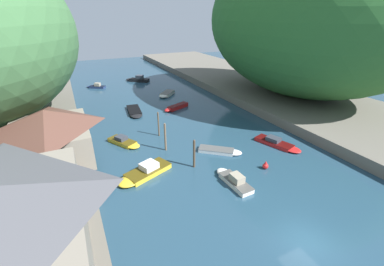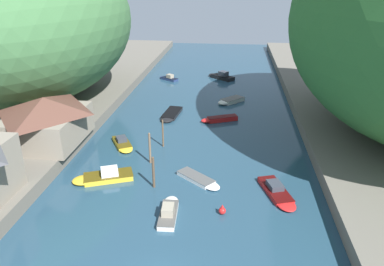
{
  "view_description": "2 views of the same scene",
  "coord_description": "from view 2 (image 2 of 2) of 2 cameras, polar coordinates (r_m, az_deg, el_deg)",
  "views": [
    {
      "loc": [
        -13.77,
        -8.82,
        15.44
      ],
      "look_at": [
        -0.44,
        18.67,
        1.24
      ],
      "focal_mm": 24.0,
      "sensor_mm": 36.0,
      "label": 1
    },
    {
      "loc": [
        4.33,
        -18.35,
        19.51
      ],
      "look_at": [
        -0.25,
        22.41,
        1.91
      ],
      "focal_mm": 35.0,
      "sensor_mm": 36.0,
      "label": 2
    }
  ],
  "objects": [
    {
      "name": "boat_moored_right",
      "position": [
        36.85,
        12.93,
        -8.87
      ],
      "size": [
        3.56,
        6.32,
        0.94
      ],
      "rotation": [
        0.0,
        0.0,
        3.46
      ],
      "color": "red",
      "rests_on": "water_surface"
    },
    {
      "name": "boat_yellow_tender",
      "position": [
        33.44,
        -3.53,
        -11.73
      ],
      "size": [
        1.64,
        5.01,
        1.24
      ],
      "rotation": [
        0.0,
        0.0,
        0.05
      ],
      "color": "silver",
      "rests_on": "water_surface"
    },
    {
      "name": "boat_white_cruiser",
      "position": [
        61.42,
        5.76,
        4.9
      ],
      "size": [
        4.67,
        4.77,
        0.65
      ],
      "rotation": [
        0.0,
        0.0,
        2.38
      ],
      "color": "silver",
      "rests_on": "water_surface"
    },
    {
      "name": "mooring_post_second",
      "position": [
        36.72,
        -5.9,
        -5.94
      ],
      "size": [
        0.26,
        0.26,
        3.36
      ],
      "color": "#4C3D2D",
      "rests_on": "water_surface"
    },
    {
      "name": "boathouse_shed",
      "position": [
        45.7,
        -21.34,
        2.01
      ],
      "size": [
        8.18,
        10.06,
        5.34
      ],
      "color": "gray",
      "rests_on": "left_bank"
    },
    {
      "name": "hillside_left",
      "position": [
        61.5,
        -23.59,
        15.25
      ],
      "size": [
        28.55,
        39.96,
        22.97
      ],
      "color": "#3D6B3D",
      "rests_on": "left_bank"
    },
    {
      "name": "mooring_post_fourth",
      "position": [
        45.11,
        -4.47,
        -0.02
      ],
      "size": [
        0.2,
        0.2,
        3.51
      ],
      "color": "brown",
      "rests_on": "water_surface"
    },
    {
      "name": "boat_cabin_cruiser",
      "position": [
        75.89,
        4.38,
        8.63
      ],
      "size": [
        5.82,
        5.29,
        1.57
      ],
      "rotation": [
        0.0,
        0.0,
        0.88
      ],
      "color": "black",
      "rests_on": "water_surface"
    },
    {
      "name": "channel_buoy_near",
      "position": [
        33.53,
        4.63,
        -11.65
      ],
      "size": [
        0.64,
        0.64,
        0.97
      ],
      "color": "red",
      "rests_on": "water_surface"
    },
    {
      "name": "boat_mid_channel",
      "position": [
        39.45,
        -13.49,
        -6.49
      ],
      "size": [
        6.39,
        4.16,
        1.19
      ],
      "rotation": [
        0.0,
        0.0,
        1.95
      ],
      "color": "gold",
      "rests_on": "water_surface"
    },
    {
      "name": "boat_small_dinghy",
      "position": [
        53.42,
        3.99,
        2.13
      ],
      "size": [
        5.43,
        3.25,
        0.67
      ],
      "rotation": [
        0.0,
        0.0,
        1.98
      ],
      "color": "red",
      "rests_on": "water_surface"
    },
    {
      "name": "boat_navy_launch",
      "position": [
        46.36,
        -10.49,
        -1.65
      ],
      "size": [
        3.82,
        5.11,
        0.98
      ],
      "rotation": [
        0.0,
        0.0,
        3.65
      ],
      "color": "gold",
      "rests_on": "water_surface"
    },
    {
      "name": "boat_near_quay",
      "position": [
        38.11,
        1.28,
        -7.19
      ],
      "size": [
        5.0,
        4.51,
        0.45
      ],
      "rotation": [
        0.0,
        0.0,
        4.02
      ],
      "color": "white",
      "rests_on": "water_surface"
    },
    {
      "name": "water_surface",
      "position": [
        52.31,
        1.2,
        1.32
      ],
      "size": [
        130.0,
        130.0,
        0.0
      ],
      "primitive_type": "plane",
      "color": "#234256",
      "rests_on": "ground"
    },
    {
      "name": "left_bank",
      "position": [
        59.32,
        -23.07,
        2.85
      ],
      "size": [
        22.0,
        120.0,
        1.44
      ],
      "color": "#666056",
      "rests_on": "ground"
    },
    {
      "name": "right_bank",
      "position": [
        55.64,
        27.17,
        0.82
      ],
      "size": [
        22.0,
        120.0,
        1.44
      ],
      "color": "#666056",
      "rests_on": "ground"
    },
    {
      "name": "mooring_post_middle",
      "position": [
        41.32,
        -6.44,
        -2.27
      ],
      "size": [
        0.25,
        0.25,
        3.63
      ],
      "color": "brown",
      "rests_on": "water_surface"
    },
    {
      "name": "boat_far_right_bank",
      "position": [
        74.88,
        -3.66,
        8.36
      ],
      "size": [
        4.34,
        3.58,
        1.18
      ],
      "rotation": [
        0.0,
        0.0,
        0.96
      ],
      "color": "navy",
      "rests_on": "water_surface"
    },
    {
      "name": "boat_far_upstream",
      "position": [
        55.21,
        -3.28,
        2.76
      ],
      "size": [
        2.67,
        6.53,
        0.49
      ],
      "rotation": [
        0.0,
        0.0,
        3.03
      ],
      "color": "black",
      "rests_on": "water_surface"
    }
  ]
}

